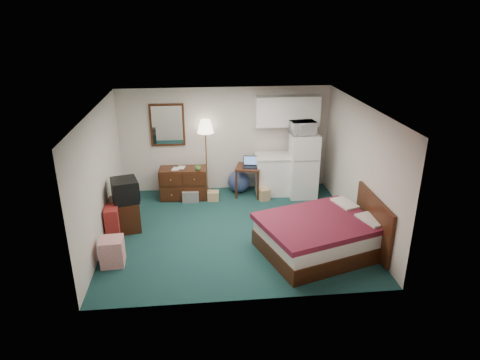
{
  "coord_description": "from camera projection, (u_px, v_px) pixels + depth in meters",
  "views": [
    {
      "loc": [
        -0.66,
        -7.62,
        4.14
      ],
      "look_at": [
        0.13,
        0.07,
        1.06
      ],
      "focal_mm": 32.0,
      "sensor_mm": 36.0,
      "label": 1
    }
  ],
  "objects": [
    {
      "name": "walls",
      "position": [
        234.0,
        172.0,
        8.18
      ],
      "size": [
        5.01,
        4.51,
        2.5
      ],
      "color": "silver",
      "rests_on": "floor"
    },
    {
      "name": "floor_lamp",
      "position": [
        206.0,
        157.0,
        10.16
      ],
      "size": [
        0.43,
        0.43,
        1.79
      ],
      "primitive_type": null,
      "rotation": [
        0.0,
        0.0,
        -0.12
      ],
      "color": "tan",
      "rests_on": "floor"
    },
    {
      "name": "exercise_ball",
      "position": [
        239.0,
        181.0,
        10.38
      ],
      "size": [
        0.64,
        0.64,
        0.54
      ],
      "primitive_type": "sphere",
      "rotation": [
        0.0,
        0.0,
        0.2
      ],
      "color": "navy",
      "rests_on": "floor"
    },
    {
      "name": "upper_cabinets",
      "position": [
        287.0,
        111.0,
        9.97
      ],
      "size": [
        1.5,
        0.35,
        0.7
      ],
      "primitive_type": null,
      "color": "white",
      "rests_on": "walls"
    },
    {
      "name": "book_b",
      "position": [
        177.0,
        163.0,
        9.85
      ],
      "size": [
        0.17,
        0.06,
        0.23
      ],
      "primitive_type": "imported",
      "rotation": [
        0.0,
        0.0,
        -0.25
      ],
      "color": "tan",
      "rests_on": "dresser"
    },
    {
      "name": "file_bin",
      "position": [
        191.0,
        195.0,
        9.93
      ],
      "size": [
        0.39,
        0.29,
        0.27
      ],
      "primitive_type": null,
      "rotation": [
        0.0,
        0.0,
        -0.03
      ],
      "color": "slate",
      "rests_on": "floor"
    },
    {
      "name": "floor",
      "position": [
        234.0,
        230.0,
        8.64
      ],
      "size": [
        5.0,
        4.5,
        0.01
      ],
      "primitive_type": "cube",
      "color": "#14393F",
      "rests_on": "ground"
    },
    {
      "name": "desk",
      "position": [
        249.0,
        181.0,
        10.17
      ],
      "size": [
        0.7,
        0.7,
        0.73
      ],
      "primitive_type": null,
      "rotation": [
        0.0,
        0.0,
        -0.25
      ],
      "color": "black",
      "rests_on": "floor"
    },
    {
      "name": "microwave",
      "position": [
        303.0,
        126.0,
        9.61
      ],
      "size": [
        0.59,
        0.37,
        0.38
      ],
      "primitive_type": "imported",
      "rotation": [
        0.0,
        0.0,
        0.11
      ],
      "color": "white",
      "rests_on": "fridge"
    },
    {
      "name": "retail_box",
      "position": [
        112.0,
        252.0,
        7.41
      ],
      "size": [
        0.41,
        0.41,
        0.49
      ],
      "primitive_type": null,
      "rotation": [
        0.0,
        0.0,
        0.06
      ],
      "color": "silver",
      "rests_on": "floor"
    },
    {
      "name": "bed",
      "position": [
        320.0,
        236.0,
        7.76
      ],
      "size": [
        2.38,
        2.1,
        0.64
      ],
      "primitive_type": null,
      "rotation": [
        0.0,
        0.0,
        0.31
      ],
      "color": "maroon",
      "rests_on": "floor"
    },
    {
      "name": "laptop",
      "position": [
        250.0,
        163.0,
        9.93
      ],
      "size": [
        0.38,
        0.33,
        0.23
      ],
      "primitive_type": null,
      "rotation": [
        0.0,
        0.0,
        -0.17
      ],
      "color": "black",
      "rests_on": "desk"
    },
    {
      "name": "mug",
      "position": [
        198.0,
        167.0,
        9.74
      ],
      "size": [
        0.16,
        0.14,
        0.13
      ],
      "primitive_type": "imported",
      "rotation": [
        0.0,
        0.0,
        -0.27
      ],
      "color": "#569546",
      "rests_on": "dresser"
    },
    {
      "name": "ceiling",
      "position": [
        233.0,
        108.0,
        7.72
      ],
      "size": [
        5.0,
        4.5,
        0.01
      ],
      "primitive_type": "cube",
      "color": "silver",
      "rests_on": "walls"
    },
    {
      "name": "cardboard_box_a",
      "position": [
        213.0,
        196.0,
        9.97
      ],
      "size": [
        0.28,
        0.24,
        0.22
      ],
      "primitive_type": null,
      "rotation": [
        0.0,
        0.0,
        -0.1
      ],
      "color": "tan",
      "rests_on": "floor"
    },
    {
      "name": "suitcase",
      "position": [
        112.0,
        223.0,
        8.23
      ],
      "size": [
        0.29,
        0.42,
        0.65
      ],
      "primitive_type": null,
      "rotation": [
        0.0,
        0.0,
        0.1
      ],
      "color": "maroon",
      "rests_on": "floor"
    },
    {
      "name": "mirror",
      "position": [
        167.0,
        125.0,
        9.95
      ],
      "size": [
        0.8,
        0.06,
        1.0
      ],
      "primitive_type": null,
      "color": "white",
      "rests_on": "walls"
    },
    {
      "name": "book_a",
      "position": [
        172.0,
        164.0,
        9.78
      ],
      "size": [
        0.17,
        0.06,
        0.23
      ],
      "primitive_type": "imported",
      "rotation": [
        0.0,
        0.0,
        -0.24
      ],
      "color": "tan",
      "rests_on": "dresser"
    },
    {
      "name": "headboard",
      "position": [
        373.0,
        222.0,
        7.77
      ],
      "size": [
        0.06,
        1.56,
        1.0
      ],
      "primitive_type": null,
      "color": "black",
      "rests_on": "walls"
    },
    {
      "name": "tv_stand",
      "position": [
        124.0,
        214.0,
        8.62
      ],
      "size": [
        0.74,
        0.78,
        0.61
      ],
      "primitive_type": null,
      "rotation": [
        0.0,
        0.0,
        0.21
      ],
      "color": "black",
      "rests_on": "floor"
    },
    {
      "name": "fridge",
      "position": [
        303.0,
        166.0,
        9.99
      ],
      "size": [
        0.65,
        0.65,
        1.52
      ],
      "primitive_type": null,
      "rotation": [
        0.0,
        0.0,
        -0.04
      ],
      "color": "white",
      "rests_on": "floor"
    },
    {
      "name": "crt_tv",
      "position": [
        125.0,
        191.0,
        8.4
      ],
      "size": [
        0.62,
        0.65,
        0.46
      ],
      "primitive_type": null,
      "rotation": [
        0.0,
        0.0,
        0.28
      ],
      "color": "black",
      "rests_on": "tv_stand"
    },
    {
      "name": "dresser",
      "position": [
        184.0,
        183.0,
        10.01
      ],
      "size": [
        1.1,
        0.54,
        0.74
      ],
      "primitive_type": null,
      "rotation": [
        0.0,
        0.0,
        -0.04
      ],
      "color": "black",
      "rests_on": "floor"
    },
    {
      "name": "kitchen_counter",
      "position": [
        273.0,
        175.0,
        10.26
      ],
      "size": [
        0.87,
        0.67,
        0.92
      ],
      "primitive_type": null,
      "rotation": [
        0.0,
        0.0,
        -0.04
      ],
      "color": "white",
      "rests_on": "floor"
    },
    {
      "name": "cardboard_box_b",
      "position": [
        264.0,
        194.0,
        10.0
      ],
      "size": [
        0.3,
        0.33,
        0.27
      ],
      "primitive_type": null,
      "rotation": [
        0.0,
        0.0,
        0.28
      ],
      "color": "tan",
      "rests_on": "floor"
    }
  ]
}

